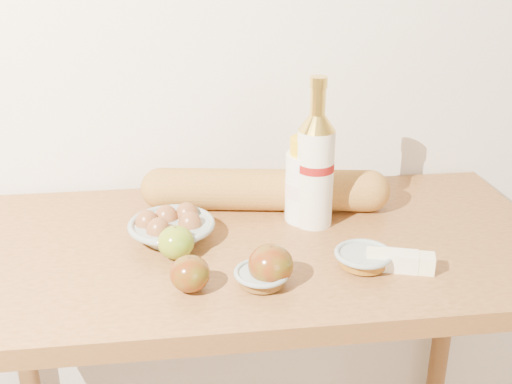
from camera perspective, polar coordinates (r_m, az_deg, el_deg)
back_wall at (r=1.48m, az=-1.83°, el=15.68°), size 3.50×0.02×2.60m
table at (r=1.35m, az=-0.16°, el=-9.03°), size 1.20×0.60×0.90m
bourbon_bottle at (r=1.31m, az=5.30°, el=2.23°), size 0.09×0.09×0.31m
cream_bottle at (r=1.35m, az=4.55°, el=0.85°), size 0.09×0.09×0.18m
egg_bowl at (r=1.29m, az=-7.55°, el=-3.15°), size 0.22×0.22×0.06m
baguette at (r=1.40m, az=0.80°, el=0.21°), size 0.55×0.17×0.09m
apple_yellowgreen at (r=1.22m, az=-7.13°, el=-4.46°), size 0.09×0.09×0.06m
apple_redgreen_front at (r=1.12m, az=-5.89°, el=-7.24°), size 0.09×0.09×0.06m
apple_redgreen_right at (r=1.13m, az=1.32°, el=-6.50°), size 0.09×0.09×0.07m
sugar_bowl at (r=1.14m, az=0.51°, el=-7.56°), size 0.11×0.11×0.03m
syrup_bowl at (r=1.21m, az=9.52°, el=-5.83°), size 0.14×0.14×0.03m
butter_stick at (r=1.21m, az=12.69°, el=-6.03°), size 0.13×0.07×0.04m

